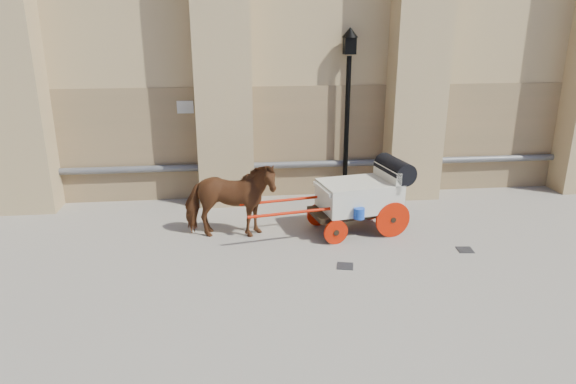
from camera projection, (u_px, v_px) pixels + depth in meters
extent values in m
plane|color=gray|center=(277.00, 258.00, 10.45)|extent=(90.00, 90.00, 0.00)
cube|color=#90714B|center=(335.00, 140.00, 14.11)|extent=(44.00, 0.35, 3.00)
cylinder|color=#59595B|center=(337.00, 163.00, 14.04)|extent=(42.00, 0.18, 0.18)
cube|color=beige|center=(185.00, 107.00, 13.20)|extent=(0.42, 0.04, 0.32)
imported|color=brown|center=(230.00, 201.00, 11.22)|extent=(2.11, 1.09, 1.72)
cube|color=black|center=(355.00, 211.00, 11.68)|extent=(2.12, 1.25, 0.11)
cube|color=beige|center=(359.00, 195.00, 11.59)|extent=(1.89, 1.42, 0.63)
cube|color=beige|center=(387.00, 177.00, 11.66)|extent=(0.34, 1.14, 0.50)
cube|color=beige|center=(327.00, 189.00, 11.31)|extent=(0.49, 1.04, 0.09)
cylinder|color=black|center=(395.00, 169.00, 11.65)|extent=(0.70, 1.20, 0.51)
cylinder|color=#C01803|center=(393.00, 220.00, 11.38)|extent=(0.81, 0.20, 0.81)
cylinder|color=#C01803|center=(371.00, 204.00, 12.40)|extent=(0.81, 0.20, 0.81)
cylinder|color=#C01803|center=(336.00, 232.00, 11.05)|extent=(0.54, 0.15, 0.54)
cylinder|color=#C01803|center=(318.00, 215.00, 12.07)|extent=(0.54, 0.15, 0.54)
cylinder|color=#C01803|center=(298.00, 212.00, 10.81)|extent=(2.14, 0.46, 0.06)
cylinder|color=#C01803|center=(287.00, 200.00, 11.55)|extent=(2.14, 0.46, 0.06)
cylinder|color=#1644B9|center=(359.00, 213.00, 10.99)|extent=(0.23, 0.23, 0.23)
cylinder|color=black|center=(347.00, 129.00, 13.61)|extent=(0.13, 0.13, 3.76)
cone|color=black|center=(344.00, 190.00, 14.14)|extent=(0.38, 0.38, 0.38)
cube|color=black|center=(350.00, 45.00, 12.94)|extent=(0.29, 0.29, 0.44)
cone|color=black|center=(350.00, 32.00, 12.84)|extent=(0.42, 0.42, 0.25)
cube|color=black|center=(345.00, 266.00, 10.10)|extent=(0.39, 0.39, 0.01)
cube|color=black|center=(465.00, 250.00, 10.82)|extent=(0.35, 0.35, 0.01)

